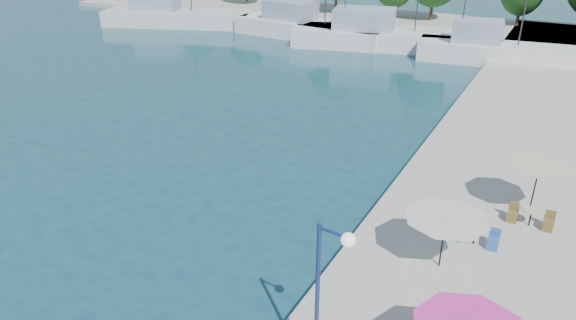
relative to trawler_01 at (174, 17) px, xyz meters
The scene contains 10 objects.
quay_far 26.00m from the trawler_01, 29.59° to the left, with size 90.00×16.00×0.60m, color #ABA89A.
trawler_01 is the anchor object (origin of this frame).
trawler_02 17.22m from the trawler_01, ahead, with size 18.00×6.12×10.20m.
trawler_03 26.45m from the trawler_01, ahead, with size 20.86×10.36×10.20m.
trawler_04 36.89m from the trawler_01, ahead, with size 14.63×5.60×10.20m.
umbrella_white 51.78m from the trawler_01, 39.05° to the right, with size 3.05×3.05×2.08m.
umbrella_cream 50.54m from the trawler_01, 32.28° to the right, with size 2.79×2.79×2.34m.
cafe_table_02 51.16m from the trawler_01, 36.66° to the right, with size 1.82×0.70×0.76m.
cafe_table_03 51.19m from the trawler_01, 33.23° to the right, with size 1.82×0.70×0.76m.
street_lamp 55.18m from the trawler_01, 45.48° to the right, with size 1.04×0.36×5.03m.
Camera 1 is at (12.17, 5.27, 12.46)m, focal length 32.00 mm.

